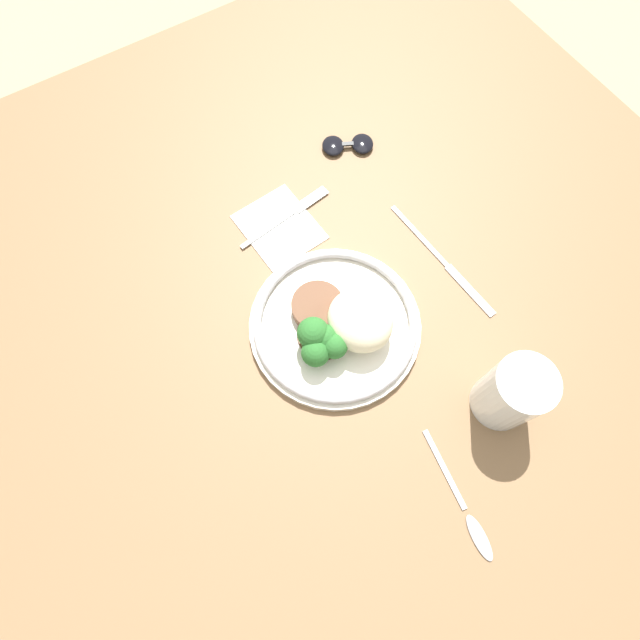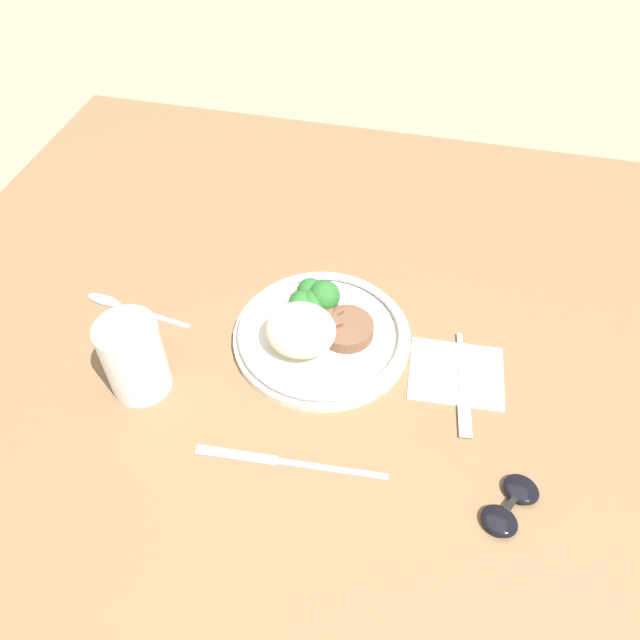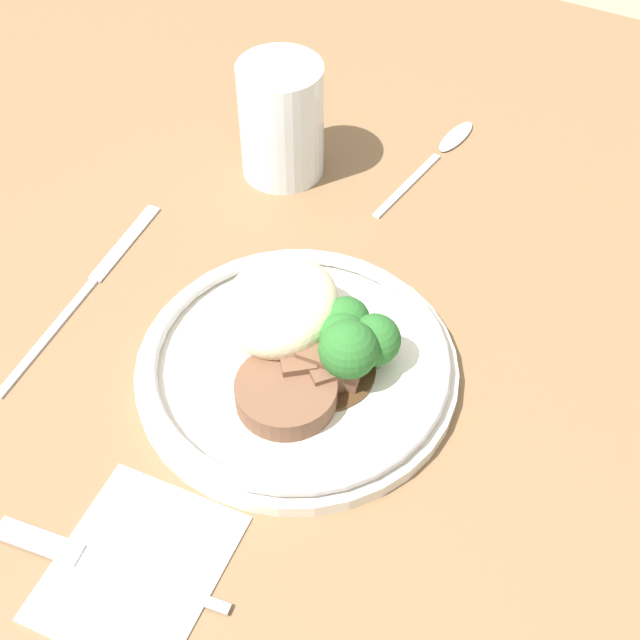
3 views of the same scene
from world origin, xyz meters
TOP-DOWN VIEW (x-y plane):
  - ground_plane at (0.00, 0.00)m, footprint 8.00×8.00m
  - dining_table at (0.00, 0.00)m, footprint 1.30×1.21m
  - napkin at (-0.16, -0.03)m, footprint 0.13×0.11m
  - plate at (0.03, -0.05)m, footprint 0.24×0.24m
  - juice_glass at (0.23, 0.08)m, footprint 0.08×0.08m
  - fork at (-0.17, -0.00)m, footprint 0.03×0.17m
  - knife at (0.03, 0.15)m, footprint 0.23×0.03m
  - spoon at (0.33, -0.05)m, footprint 0.17×0.04m

SIDE VIEW (x-z plane):
  - ground_plane at x=0.00m, z-range 0.00..0.00m
  - dining_table at x=0.00m, z-range 0.00..0.04m
  - napkin at x=-0.16m, z-range 0.04..0.04m
  - knife at x=0.03m, z-range 0.04..0.04m
  - spoon at x=0.33m, z-range 0.04..0.04m
  - fork at x=-0.17m, z-range 0.04..0.04m
  - plate at x=0.03m, z-range 0.02..0.10m
  - juice_glass at x=0.23m, z-range 0.03..0.14m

